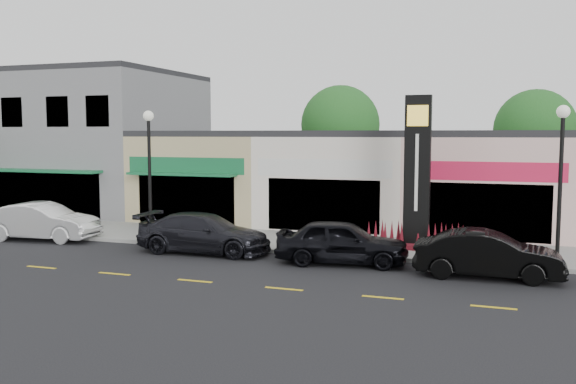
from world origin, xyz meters
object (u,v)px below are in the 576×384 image
at_px(car_black_sedan, 342,242).
at_px(car_black_conv, 488,255).
at_px(car_white_van, 42,222).
at_px(car_dark_sedan, 204,233).
at_px(lamp_east_near, 561,169).
at_px(pylon_sign, 417,195).
at_px(lamp_west_near, 149,162).

height_order(car_black_sedan, car_black_conv, car_black_sedan).
height_order(car_white_van, car_dark_sedan, car_white_van).
height_order(lamp_east_near, pylon_sign, pylon_sign).
height_order(car_dark_sedan, car_black_sedan, car_black_sedan).
relative_size(car_black_sedan, car_black_conv, 1.01).
distance_m(lamp_east_near, car_black_sedan, 7.84).
xyz_separation_m(lamp_west_near, pylon_sign, (11.00, 1.70, -1.20)).
height_order(lamp_east_near, car_white_van, lamp_east_near).
xyz_separation_m(car_white_van, car_dark_sedan, (8.00, -0.20, -0.04)).
relative_size(lamp_west_near, car_dark_sedan, 1.02).
xyz_separation_m(car_dark_sedan, car_black_sedan, (5.61, -0.24, 0.03)).
relative_size(car_dark_sedan, car_black_sedan, 1.13).
bearing_deg(lamp_west_near, car_white_van, -167.90).
relative_size(car_dark_sedan, car_black_conv, 1.15).
relative_size(lamp_west_near, car_black_conv, 1.18).
bearing_deg(car_black_sedan, lamp_east_near, -85.81).
height_order(lamp_west_near, pylon_sign, pylon_sign).
distance_m(lamp_east_near, pylon_sign, 5.42).
bearing_deg(car_white_van, car_black_sedan, -98.07).
relative_size(lamp_west_near, car_black_sedan, 1.16).
relative_size(car_white_van, car_dark_sedan, 0.93).
height_order(lamp_east_near, car_dark_sedan, lamp_east_near).
relative_size(car_white_van, car_black_sedan, 1.05).
bearing_deg(car_dark_sedan, car_black_sedan, -93.48).
xyz_separation_m(lamp_west_near, car_black_sedan, (8.78, -1.48, -2.67)).
distance_m(lamp_west_near, car_dark_sedan, 4.35).
distance_m(car_black_sedan, car_black_conv, 5.01).
xyz_separation_m(lamp_east_near, car_black_sedan, (-7.22, -1.48, -2.67)).
xyz_separation_m(lamp_east_near, car_black_conv, (-2.24, -2.00, -2.71)).
bearing_deg(lamp_east_near, lamp_west_near, 180.00).
distance_m(lamp_west_near, lamp_east_near, 16.00).
relative_size(lamp_east_near, car_black_conv, 1.18).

